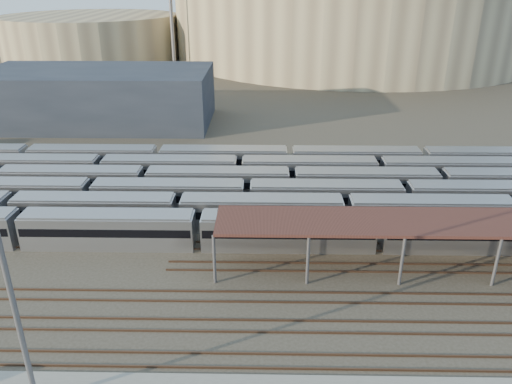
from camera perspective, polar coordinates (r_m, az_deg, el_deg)
name	(u,v)px	position (r m, az deg, el deg)	size (l,w,h in m)	color
ground	(301,291)	(46.47, 5.22, -11.25)	(420.00, 420.00, 0.00)	#383026
subway_trains	(295,191)	(61.75, 4.46, 0.07)	(127.29, 23.90, 3.60)	#A6A6AA
empty_tracks	(306,326)	(42.44, 5.68, -15.03)	(170.00, 9.62, 0.18)	#4C3323
stadium	(351,5)	(180.44, 10.80, 20.28)	(124.00, 124.00, 32.50)	tan
secondary_arena	(92,37)	(178.25, -18.22, 16.44)	(56.00, 56.00, 14.00)	tan
service_building	(98,97)	(100.47, -17.57, 10.35)	(42.00, 20.00, 10.00)	#1E232D
yard_light_pole	(9,285)	(33.60, -26.39, -9.50)	(0.80, 0.36, 18.60)	slate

